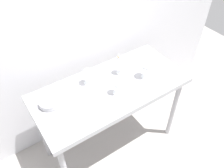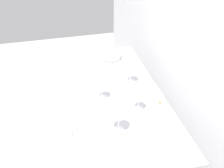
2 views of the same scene
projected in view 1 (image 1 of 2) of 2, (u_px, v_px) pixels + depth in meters
name	position (u px, v px, depth m)	size (l,w,h in m)	color
ground_plane	(111.00, 142.00, 2.72)	(6.00, 6.00, 0.00)	#99948E
back_wall	(80.00, 23.00, 2.12)	(3.80, 0.04, 2.60)	silver
steel_counter	(111.00, 95.00, 2.17)	(1.40, 0.65, 0.90)	#ABABB0
wine_glass_near_center	(117.00, 83.00, 1.97)	(0.08, 0.08, 0.16)	white
wine_glass_far_left	(87.00, 73.00, 2.05)	(0.09, 0.09, 0.17)	white
wine_glass_near_right	(146.00, 66.00, 2.11)	(0.10, 0.10, 0.19)	white
wine_glass_far_right	(120.00, 64.00, 2.16)	(0.08, 0.08, 0.15)	white
tasting_sheet_upper	(70.00, 89.00, 2.08)	(0.17, 0.23, 0.00)	white
tasting_sheet_lower	(142.00, 65.00, 2.32)	(0.15, 0.24, 0.00)	white
tasting_bowl	(49.00, 102.00, 1.92)	(0.17, 0.17, 0.05)	#4C4C4C
decanter_funnel	(118.00, 60.00, 2.30)	(0.12, 0.12, 0.14)	silver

